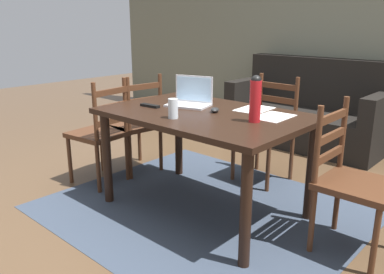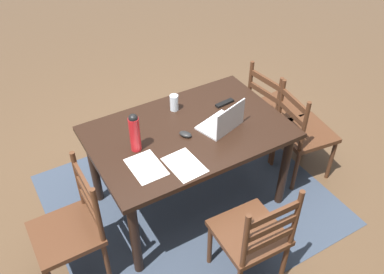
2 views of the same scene
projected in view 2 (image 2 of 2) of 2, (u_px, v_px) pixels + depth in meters
name	position (u px, v px, depth m)	size (l,w,h in m)	color
ground_plane	(189.00, 199.00, 3.65)	(14.00, 14.00, 0.00)	brown
area_rug	(189.00, 199.00, 3.65)	(2.27, 1.98, 0.01)	#333D4C
dining_table	(188.00, 140.00, 3.21)	(1.50, 0.98, 0.78)	black
chair_left_near	(274.00, 111.00, 3.89)	(0.49, 0.49, 0.95)	#4C2B19
chair_right_far	(71.00, 230.00, 2.82)	(0.44, 0.44, 0.95)	#4C2B19
chair_far_head	(253.00, 236.00, 2.78)	(0.46, 0.46, 0.95)	#4C2B19
chair_left_far	(302.00, 133.00, 3.63)	(0.49, 0.49, 0.95)	#4C2B19
laptop	(224.00, 122.00, 3.13)	(0.37, 0.30, 0.23)	silver
water_bottle	(135.00, 132.00, 2.88)	(0.08, 0.08, 0.31)	red
drinking_glass	(174.00, 103.00, 3.32)	(0.07, 0.07, 0.14)	silver
computer_mouse	(185.00, 134.00, 3.09)	(0.06, 0.10, 0.03)	black
tv_remote	(225.00, 103.00, 3.41)	(0.04, 0.17, 0.02)	black
paper_stack_left	(184.00, 165.00, 2.85)	(0.21, 0.30, 0.00)	white
paper_stack_right	(146.00, 167.00, 2.84)	(0.21, 0.30, 0.00)	white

